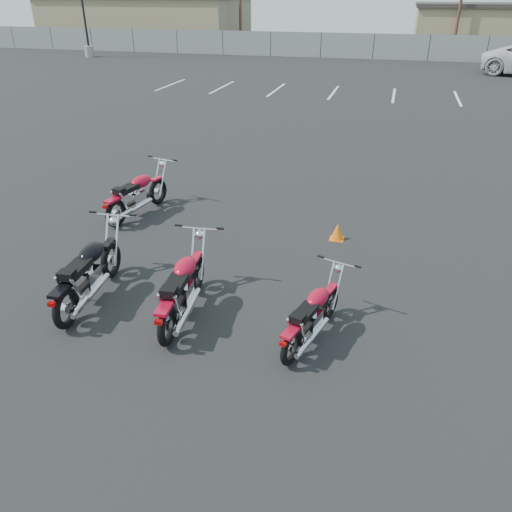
% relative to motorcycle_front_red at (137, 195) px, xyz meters
% --- Properties ---
extents(ground, '(120.00, 120.00, 0.00)m').
position_rel_motorcycle_front_red_xyz_m(ground, '(3.26, -3.04, -0.49)').
color(ground, black).
rests_on(ground, ground).
extents(motorcycle_front_red, '(0.92, 2.19, 1.07)m').
position_rel_motorcycle_front_red_xyz_m(motorcycle_front_red, '(0.00, 0.00, 0.00)').
color(motorcycle_front_red, black).
rests_on(motorcycle_front_red, ground).
extents(motorcycle_second_black, '(0.88, 2.29, 1.12)m').
position_rel_motorcycle_front_red_xyz_m(motorcycle_second_black, '(0.91, -3.47, 0.02)').
color(motorcycle_second_black, black).
rests_on(motorcycle_second_black, ground).
extents(motorcycle_third_red, '(0.85, 2.21, 1.08)m').
position_rel_motorcycle_front_red_xyz_m(motorcycle_third_red, '(2.57, -3.48, 0.00)').
color(motorcycle_third_red, black).
rests_on(motorcycle_third_red, ground).
extents(motorcycle_rear_red, '(0.91, 1.85, 0.91)m').
position_rel_motorcycle_front_red_xyz_m(motorcycle_rear_red, '(4.62, -3.58, -0.07)').
color(motorcycle_rear_red, black).
rests_on(motorcycle_rear_red, ground).
extents(training_cone_near, '(0.29, 0.29, 0.35)m').
position_rel_motorcycle_front_red_xyz_m(training_cone_near, '(4.57, -0.09, -0.31)').
color(training_cone_near, orange).
rests_on(training_cone_near, ground).
extents(light_pole_west, '(0.80, 0.70, 11.61)m').
position_rel_motorcycle_front_red_xyz_m(light_pole_west, '(-18.29, 27.54, 2.64)').
color(light_pole_west, gray).
rests_on(light_pole_west, ground).
extents(chainlink_fence, '(80.06, 0.06, 1.80)m').
position_rel_motorcycle_front_red_xyz_m(chainlink_fence, '(3.26, 31.96, 0.41)').
color(chainlink_fence, slate).
rests_on(chainlink_fence, ground).
extents(tan_building_west, '(18.40, 10.40, 4.30)m').
position_rel_motorcycle_front_red_xyz_m(tan_building_west, '(-18.74, 38.96, 1.67)').
color(tan_building_west, '#91845D').
rests_on(tan_building_west, ground).
extents(tan_building_east, '(14.40, 9.40, 3.70)m').
position_rel_motorcycle_front_red_xyz_m(tan_building_east, '(13.26, 40.96, 1.37)').
color(tan_building_east, '#91845D').
rests_on(tan_building_east, ground).
extents(parking_line_stripes, '(15.12, 4.00, 0.01)m').
position_rel_motorcycle_front_red_xyz_m(parking_line_stripes, '(0.76, 16.96, -0.49)').
color(parking_line_stripes, silver).
rests_on(parking_line_stripes, ground).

